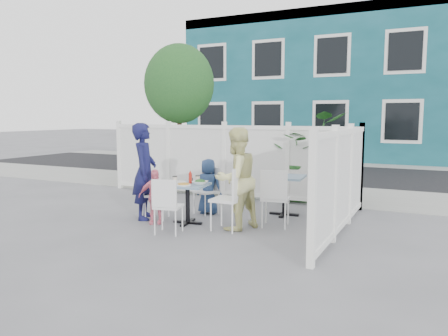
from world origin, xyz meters
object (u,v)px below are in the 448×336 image
at_px(chair_back, 209,187).
at_px(woman, 236,179).
at_px(utility_cabinet, 177,159).
at_px(toddler, 155,197).
at_px(spare_table, 285,185).
at_px(man, 145,171).
at_px(chair_right, 232,194).
at_px(chair_left, 153,190).
at_px(boy, 208,186).
at_px(main_table, 188,193).
at_px(chair_near, 167,202).

bearing_deg(chair_back, woman, 161.39).
bearing_deg(utility_cabinet, woman, -40.75).
bearing_deg(chair_back, toddler, 90.02).
relative_size(spare_table, man, 0.44).
xyz_separation_m(spare_table, chair_right, (-0.42, -1.38, 0.02)).
xyz_separation_m(chair_left, chair_back, (0.70, 0.81, -0.01)).
relative_size(utility_cabinet, woman, 0.76).
bearing_deg(toddler, woman, -17.58).
xyz_separation_m(spare_table, woman, (-0.39, -1.27, 0.25)).
distance_m(chair_left, chair_back, 1.07).
bearing_deg(chair_back, boy, 93.39).
bearing_deg(chair_right, toddler, 95.96).
relative_size(spare_table, chair_back, 0.87).
bearing_deg(main_table, man, -179.02).
height_order(main_table, boy, boy).
relative_size(main_table, chair_left, 0.82).
relative_size(spare_table, chair_right, 0.74).
height_order(chair_left, woman, woman).
distance_m(main_table, chair_near, 0.73).
relative_size(chair_right, chair_near, 1.16).
bearing_deg(toddler, spare_table, 12.23).
distance_m(chair_left, boy, 1.04).
xyz_separation_m(spare_table, chair_back, (-1.30, -0.46, -0.06)).
relative_size(utility_cabinet, chair_right, 1.24).
height_order(woman, toddler, woman).
xyz_separation_m(chair_back, toddler, (-0.46, -1.09, -0.04)).
bearing_deg(toddler, boy, 38.00).
height_order(main_table, chair_left, chair_left).
bearing_deg(chair_near, toddler, 125.95).
distance_m(woman, toddler, 1.44).
height_order(spare_table, woman, woman).
relative_size(chair_right, toddler, 1.09).
xyz_separation_m(main_table, chair_back, (-0.04, 0.85, -0.02)).
bearing_deg(man, boy, -67.79).
height_order(chair_left, chair_near, chair_left).
height_order(utility_cabinet, boy, utility_cabinet).
bearing_deg(chair_right, boy, 43.93).
xyz_separation_m(spare_table, chair_near, (-1.20, -2.04, -0.06)).
distance_m(utility_cabinet, chair_back, 4.11).
xyz_separation_m(main_table, spare_table, (1.26, 1.31, 0.04)).
distance_m(chair_left, toddler, 0.37).
xyz_separation_m(utility_cabinet, chair_near, (2.78, -4.71, -0.12)).
xyz_separation_m(chair_left, chair_right, (1.59, -0.11, 0.07)).
bearing_deg(boy, man, 40.12).
xyz_separation_m(main_table, chair_left, (-0.74, 0.05, -0.01)).
relative_size(utility_cabinet, main_table, 1.74).
height_order(spare_table, chair_back, chair_back).
distance_m(man, boy, 1.22).
relative_size(chair_near, toddler, 0.94).
bearing_deg(man, chair_left, -87.36).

